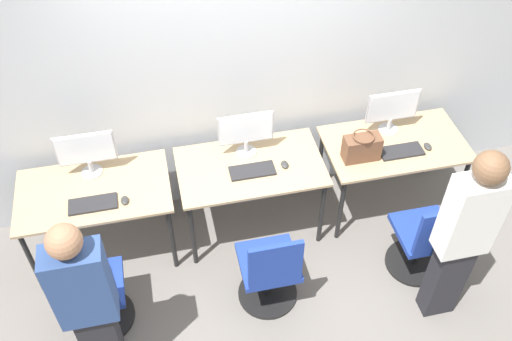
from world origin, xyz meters
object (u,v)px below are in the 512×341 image
at_px(keyboard_right, 401,151).
at_px(monitor_center, 246,132).
at_px(mouse_right, 428,146).
at_px(office_chair_right, 425,242).
at_px(office_chair_center, 270,273).
at_px(handbag, 362,148).
at_px(person_left, 87,302).
at_px(mouse_left, 125,200).
at_px(keyboard_center, 252,171).
at_px(keyboard_left, 93,204).
at_px(person_right, 464,234).
at_px(monitor_right, 392,110).
at_px(monitor_left, 86,152).
at_px(office_chair_left, 95,298).
at_px(mouse_center, 285,164).

bearing_deg(keyboard_right, monitor_center, 167.57).
distance_m(mouse_right, office_chair_right, 0.81).
distance_m(office_chair_center, handbag, 1.26).
relative_size(person_left, mouse_right, 17.87).
relative_size(person_left, monitor_center, 3.52).
bearing_deg(mouse_left, office_chair_right, -14.68).
bearing_deg(keyboard_center, monitor_center, 90.00).
xyz_separation_m(keyboard_left, mouse_right, (2.76, 0.04, 0.01)).
xyz_separation_m(mouse_right, person_right, (-0.24, -1.03, 0.15)).
bearing_deg(mouse_right, person_left, -160.53).
height_order(keyboard_left, handbag, handbag).
xyz_separation_m(monitor_center, monitor_right, (1.26, 0.01, 0.00)).
distance_m(monitor_left, office_chair_left, 1.12).
bearing_deg(keyboard_left, person_right, -21.29).
bearing_deg(keyboard_center, monitor_left, 167.86).
bearing_deg(office_chair_right, keyboard_center, 150.89).
xyz_separation_m(person_left, keyboard_right, (2.55, 0.99, -0.11)).
bearing_deg(office_chair_center, monitor_left, 141.09).
height_order(office_chair_center, handbag, handbag).
height_order(monitor_left, handbag, monitor_left).
xyz_separation_m(keyboard_center, person_right, (1.26, -1.07, 0.16)).
distance_m(monitor_left, mouse_center, 1.57).
bearing_deg(monitor_center, monitor_right, 0.52).
distance_m(mouse_center, mouse_right, 1.23).
bearing_deg(office_chair_right, monitor_right, 90.20).
bearing_deg(office_chair_left, keyboard_right, 13.43).
relative_size(monitor_left, mouse_left, 5.08).
relative_size(mouse_left, mouse_center, 1.00).
distance_m(office_chair_left, handbag, 2.37).
bearing_deg(person_left, office_chair_left, 96.38).
distance_m(person_left, office_chair_right, 2.62).
distance_m(monitor_right, keyboard_right, 0.36).
bearing_deg(office_chair_center, keyboard_right, 28.11).
xyz_separation_m(office_chair_left, person_right, (2.59, -0.41, 0.55)).
bearing_deg(monitor_center, handbag, -16.55).
bearing_deg(handbag, person_left, -155.61).
bearing_deg(person_left, mouse_center, 33.59).
distance_m(mouse_left, person_left, 0.97).
bearing_deg(mouse_center, office_chair_left, -157.29).
relative_size(office_chair_left, monitor_right, 1.98).
distance_m(mouse_left, monitor_right, 2.32).
xyz_separation_m(mouse_left, mouse_center, (1.29, 0.11, 0.00)).
distance_m(keyboard_center, mouse_center, 0.27).
xyz_separation_m(mouse_center, office_chair_right, (0.99, -0.71, -0.40)).
xyz_separation_m(mouse_left, keyboard_center, (1.02, 0.11, -0.01)).
relative_size(monitor_right, mouse_right, 5.08).
height_order(office_chair_center, office_chair_right, same).
xyz_separation_m(person_left, keyboard_center, (1.29, 1.03, -0.11)).
height_order(monitor_center, keyboard_right, monitor_center).
relative_size(person_left, person_right, 0.96).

